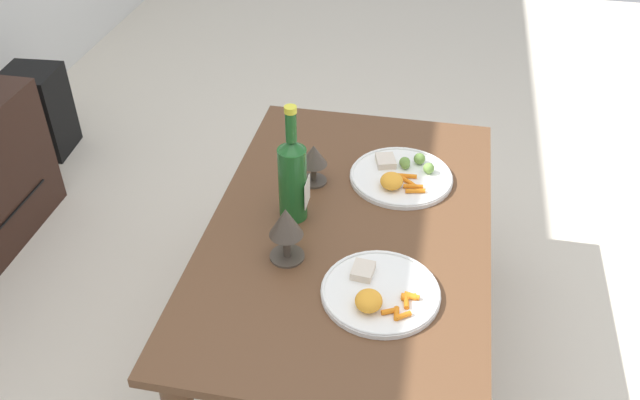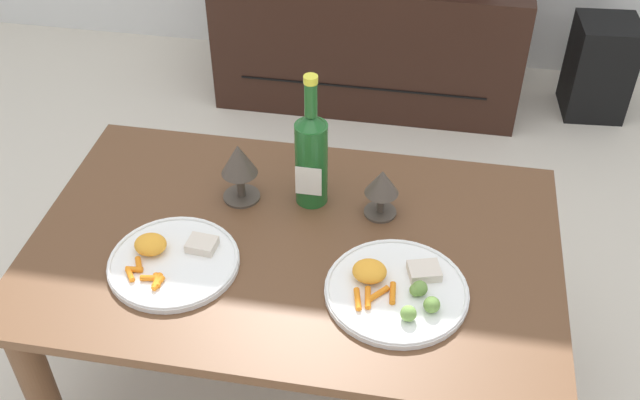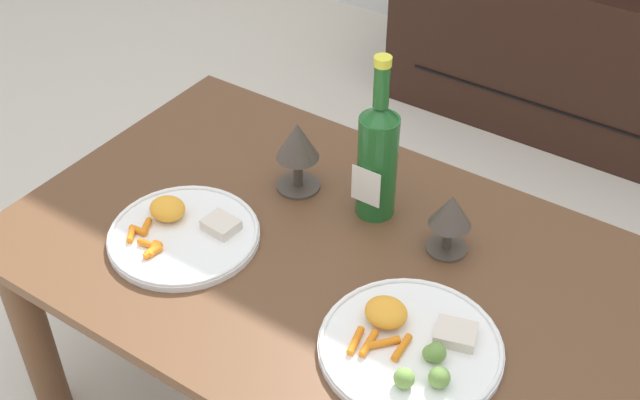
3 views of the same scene
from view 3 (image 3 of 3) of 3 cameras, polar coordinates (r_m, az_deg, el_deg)
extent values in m
cube|color=brown|center=(1.47, 0.36, -4.11)|extent=(1.15, 0.73, 0.03)
cylinder|color=brown|center=(1.77, -19.42, -8.92)|extent=(0.07, 0.07, 0.47)
cylinder|color=brown|center=(2.05, -6.96, 1.06)|extent=(0.07, 0.07, 0.47)
cylinder|color=brown|center=(1.73, 20.68, -10.76)|extent=(0.07, 0.07, 0.47)
cube|color=black|center=(2.73, 17.93, 10.29)|extent=(1.15, 0.48, 0.52)
cube|color=black|center=(2.57, 15.65, 6.22)|extent=(0.92, 0.01, 0.01)
cylinder|color=#1E5923|center=(1.49, 4.02, 2.35)|extent=(0.07, 0.07, 0.21)
cone|color=#1E5923|center=(1.42, 4.24, 6.14)|extent=(0.07, 0.07, 0.03)
cylinder|color=#1E5923|center=(1.39, 4.34, 7.96)|extent=(0.03, 0.03, 0.08)
cylinder|color=yellow|center=(1.37, 4.43, 9.68)|extent=(0.03, 0.03, 0.02)
cube|color=silver|center=(1.47, 3.23, 0.96)|extent=(0.06, 0.00, 0.08)
cylinder|color=#473D33|center=(1.60, -1.53, 1.02)|extent=(0.09, 0.09, 0.01)
cylinder|color=#473D33|center=(1.58, -1.55, 2.06)|extent=(0.02, 0.02, 0.07)
cone|color=#473D33|center=(1.54, -1.60, 4.19)|extent=(0.08, 0.08, 0.08)
cylinder|color=#473D33|center=(1.48, 8.84, -3.34)|extent=(0.07, 0.07, 0.01)
cylinder|color=#473D33|center=(1.46, 8.96, -2.46)|extent=(0.02, 0.02, 0.05)
cone|color=#473D33|center=(1.42, 9.19, -0.73)|extent=(0.08, 0.08, 0.06)
cylinder|color=white|center=(1.50, -9.51, -2.51)|extent=(0.28, 0.28, 0.01)
torus|color=white|center=(1.50, -9.54, -2.28)|extent=(0.27, 0.27, 0.01)
ellipsoid|color=orange|center=(1.53, -10.65, -0.60)|extent=(0.07, 0.06, 0.04)
cube|color=beige|center=(1.49, -6.95, -1.74)|extent=(0.07, 0.06, 0.02)
cylinder|color=orange|center=(1.52, -12.08, -1.78)|extent=(0.03, 0.04, 0.01)
cylinder|color=orange|center=(1.51, -12.61, -2.09)|extent=(0.04, 0.02, 0.01)
cylinder|color=orange|center=(1.51, -13.11, -2.38)|extent=(0.03, 0.04, 0.01)
cylinder|color=orange|center=(1.48, -12.03, -3.02)|extent=(0.04, 0.02, 0.01)
cylinder|color=orange|center=(1.47, -11.62, -3.37)|extent=(0.03, 0.04, 0.01)
cylinder|color=orange|center=(1.46, -11.64, -3.60)|extent=(0.02, 0.04, 0.01)
cylinder|color=orange|center=(1.47, -11.59, -3.39)|extent=(0.01, 0.04, 0.01)
cylinder|color=white|center=(1.31, 6.35, -10.23)|extent=(0.29, 0.29, 0.01)
torus|color=white|center=(1.30, 6.38, -10.00)|extent=(0.29, 0.29, 0.01)
ellipsoid|color=orange|center=(1.32, 4.65, -7.85)|extent=(0.07, 0.06, 0.04)
cube|color=beige|center=(1.31, 9.48, -9.24)|extent=(0.08, 0.07, 0.02)
cylinder|color=orange|center=(1.29, 5.75, -10.25)|extent=(0.02, 0.05, 0.01)
cylinder|color=orange|center=(1.29, 4.46, -9.94)|extent=(0.04, 0.05, 0.01)
cylinder|color=orange|center=(1.29, 3.44, -9.98)|extent=(0.02, 0.06, 0.01)
cylinder|color=orange|center=(1.29, 2.51, -9.82)|extent=(0.02, 0.06, 0.01)
sphere|color=olive|center=(1.24, 5.91, -12.31)|extent=(0.03, 0.03, 0.03)
sphere|color=olive|center=(1.24, 8.36, -12.20)|extent=(0.03, 0.03, 0.03)
sphere|color=olive|center=(1.27, 8.14, -10.54)|extent=(0.03, 0.03, 0.03)
sphere|color=olive|center=(1.28, 7.76, -10.58)|extent=(0.03, 0.03, 0.03)
camera|label=1|loc=(2.08, -45.34, 33.85)|focal=38.09mm
camera|label=2|loc=(0.44, -105.16, 9.61)|focal=41.97mm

